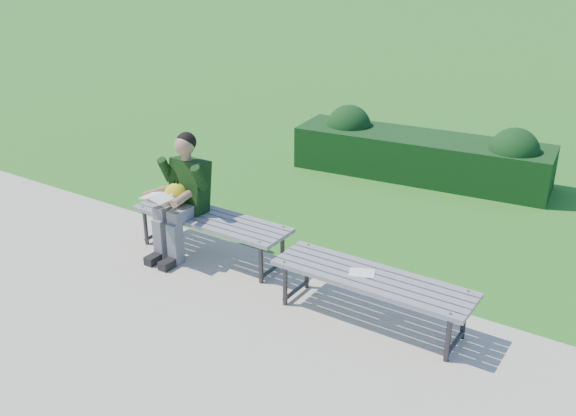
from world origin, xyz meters
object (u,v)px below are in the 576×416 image
bench_right (372,282)px  paper_sheet (362,273)px  hedge (422,153)px  seated_boy (181,192)px  bench_left (211,222)px

bench_right → paper_sheet: 0.12m
bench_right → paper_sheet: bearing=-180.0°
hedge → paper_sheet: bearing=-75.3°
bench_right → seated_boy: size_ratio=1.37×
bench_right → paper_sheet: size_ratio=6.80×
bench_left → seated_boy: (-0.30, -0.09, 0.30)m
bench_left → seated_boy: bearing=-162.5°
bench_left → bench_right: (1.98, -0.21, 0.00)m
bench_right → seated_boy: bearing=177.1°
paper_sheet → seated_boy: bearing=177.0°
bench_right → seated_boy: (-2.28, 0.12, 0.30)m
hedge → paper_sheet: size_ratio=13.66×
bench_left → bench_right: 1.99m
bench_right → seated_boy: seated_boy is taller
bench_left → paper_sheet: size_ratio=6.80×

